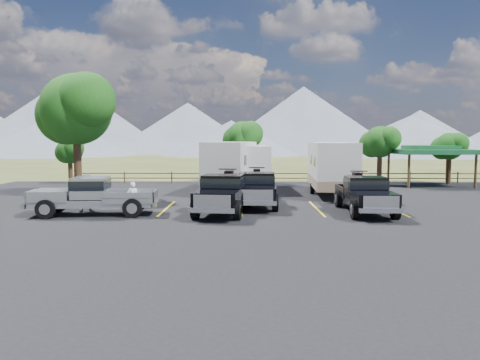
{
  "coord_description": "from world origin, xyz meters",
  "views": [
    {
      "loc": [
        -1.8,
        -20.67,
        3.72
      ],
      "look_at": [
        -2.07,
        3.61,
        1.6
      ],
      "focal_mm": 35.0,
      "sensor_mm": 36.0,
      "label": 1
    }
  ],
  "objects_px": {
    "person_b": "(88,193)",
    "trailer_center": "(251,166)",
    "pavilion": "(430,151)",
    "person_a": "(133,197)",
    "rig_center": "(257,188)",
    "trailer_right": "(331,167)",
    "rig_right": "(364,193)",
    "rig_left": "(224,192)",
    "trailer_left": "(231,166)",
    "pickup_silver": "(94,195)",
    "tree_big_nw": "(76,109)"
  },
  "relations": [
    {
      "from": "tree_big_nw",
      "to": "trailer_left",
      "type": "height_order",
      "value": "tree_big_nw"
    },
    {
      "from": "rig_center",
      "to": "person_b",
      "type": "xyz_separation_m",
      "value": [
        -8.59,
        -2.37,
        -0.03
      ]
    },
    {
      "from": "pavilion",
      "to": "rig_center",
      "type": "height_order",
      "value": "pavilion"
    },
    {
      "from": "trailer_center",
      "to": "person_a",
      "type": "bearing_deg",
      "value": -119.79
    },
    {
      "from": "trailer_left",
      "to": "trailer_center",
      "type": "relative_size",
      "value": 1.09
    },
    {
      "from": "trailer_left",
      "to": "trailer_right",
      "type": "relative_size",
      "value": 1.01
    },
    {
      "from": "person_a",
      "to": "rig_center",
      "type": "bearing_deg",
      "value": -160.59
    },
    {
      "from": "pickup_silver",
      "to": "person_a",
      "type": "distance_m",
      "value": 1.88
    },
    {
      "from": "person_b",
      "to": "rig_right",
      "type": "bearing_deg",
      "value": -19.08
    },
    {
      "from": "rig_right",
      "to": "trailer_right",
      "type": "height_order",
      "value": "trailer_right"
    },
    {
      "from": "rig_right",
      "to": "trailer_left",
      "type": "bearing_deg",
      "value": 128.33
    },
    {
      "from": "rig_right",
      "to": "pickup_silver",
      "type": "distance_m",
      "value": 13.38
    },
    {
      "from": "pavilion",
      "to": "trailer_right",
      "type": "height_order",
      "value": "trailer_right"
    },
    {
      "from": "person_b",
      "to": "trailer_center",
      "type": "bearing_deg",
      "value": 34.27
    },
    {
      "from": "rig_left",
      "to": "pickup_silver",
      "type": "relative_size",
      "value": 1.04
    },
    {
      "from": "rig_left",
      "to": "pickup_silver",
      "type": "distance_m",
      "value": 6.33
    },
    {
      "from": "person_b",
      "to": "rig_left",
      "type": "bearing_deg",
      "value": -19.51
    },
    {
      "from": "rig_right",
      "to": "pickup_silver",
      "type": "relative_size",
      "value": 0.96
    },
    {
      "from": "rig_left",
      "to": "rig_right",
      "type": "xyz_separation_m",
      "value": [
        7.07,
        0.07,
        -0.05
      ]
    },
    {
      "from": "rig_left",
      "to": "pickup_silver",
      "type": "height_order",
      "value": "rig_left"
    },
    {
      "from": "rig_right",
      "to": "pavilion",
      "type": "bearing_deg",
      "value": 58.75
    },
    {
      "from": "person_a",
      "to": "person_b",
      "type": "relative_size",
      "value": 0.8
    },
    {
      "from": "rig_right",
      "to": "trailer_right",
      "type": "xyz_separation_m",
      "value": [
        -0.28,
        7.62,
        0.83
      ]
    },
    {
      "from": "trailer_left",
      "to": "pickup_silver",
      "type": "xyz_separation_m",
      "value": [
        -6.36,
        -9.94,
        -0.87
      ]
    },
    {
      "from": "rig_center",
      "to": "trailer_right",
      "type": "xyz_separation_m",
      "value": [
        5.08,
        5.28,
        0.81
      ]
    },
    {
      "from": "tree_big_nw",
      "to": "rig_center",
      "type": "distance_m",
      "value": 12.87
    },
    {
      "from": "trailer_left",
      "to": "trailer_right",
      "type": "height_order",
      "value": "trailer_left"
    },
    {
      "from": "pavilion",
      "to": "person_a",
      "type": "bearing_deg",
      "value": -144.86
    },
    {
      "from": "rig_right",
      "to": "rig_left",
      "type": "bearing_deg",
      "value": -178.95
    },
    {
      "from": "pavilion",
      "to": "person_a",
      "type": "xyz_separation_m",
      "value": [
        -20.46,
        -14.4,
        -1.97
      ]
    },
    {
      "from": "trailer_left",
      "to": "person_b",
      "type": "relative_size",
      "value": 5.21
    },
    {
      "from": "rig_right",
      "to": "trailer_center",
      "type": "relative_size",
      "value": 0.66
    },
    {
      "from": "rig_center",
      "to": "person_b",
      "type": "relative_size",
      "value": 3.23
    },
    {
      "from": "rig_left",
      "to": "trailer_center",
      "type": "height_order",
      "value": "trailer_center"
    },
    {
      "from": "trailer_center",
      "to": "person_b",
      "type": "bearing_deg",
      "value": -128.31
    },
    {
      "from": "trailer_right",
      "to": "trailer_left",
      "type": "bearing_deg",
      "value": 171.97
    },
    {
      "from": "pavilion",
      "to": "rig_right",
      "type": "xyz_separation_m",
      "value": [
        -8.81,
        -14.24,
        -1.77
      ]
    },
    {
      "from": "rig_center",
      "to": "person_a",
      "type": "height_order",
      "value": "rig_center"
    },
    {
      "from": "rig_center",
      "to": "trailer_left",
      "type": "height_order",
      "value": "trailer_left"
    },
    {
      "from": "rig_right",
      "to": "trailer_right",
      "type": "bearing_deg",
      "value": 92.56
    },
    {
      "from": "rig_right",
      "to": "person_a",
      "type": "xyz_separation_m",
      "value": [
        -11.65,
        -0.16,
        -0.2
      ]
    },
    {
      "from": "rig_center",
      "to": "pavilion",
      "type": "bearing_deg",
      "value": 41.49
    },
    {
      "from": "tree_big_nw",
      "to": "trailer_right",
      "type": "relative_size",
      "value": 0.78
    },
    {
      "from": "trailer_center",
      "to": "rig_center",
      "type": "bearing_deg",
      "value": -90.51
    },
    {
      "from": "trailer_center",
      "to": "trailer_right",
      "type": "height_order",
      "value": "trailer_right"
    },
    {
      "from": "rig_left",
      "to": "trailer_left",
      "type": "relative_size",
      "value": 0.65
    },
    {
      "from": "trailer_center",
      "to": "trailer_right",
      "type": "bearing_deg",
      "value": -36.61
    },
    {
      "from": "tree_big_nw",
      "to": "pickup_silver",
      "type": "distance_m",
      "value": 9.2
    },
    {
      "from": "trailer_right",
      "to": "person_b",
      "type": "distance_m",
      "value": 15.69
    },
    {
      "from": "trailer_left",
      "to": "person_a",
      "type": "bearing_deg",
      "value": -108.76
    }
  ]
}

